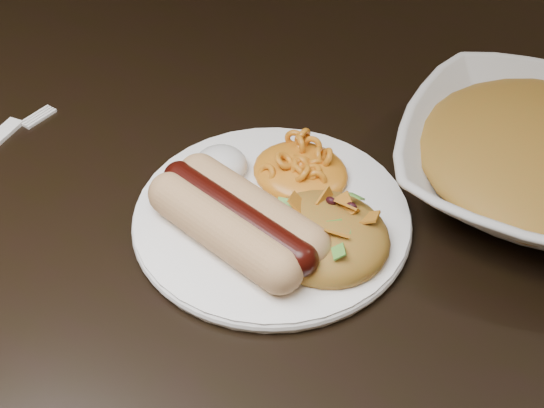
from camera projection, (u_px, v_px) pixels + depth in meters
The scene contains 7 objects.
table at pixel (254, 217), 0.76m from camera, with size 1.60×0.90×0.75m.
plate at pixel (272, 218), 0.62m from camera, with size 0.23×0.23×0.01m, color white.
hotdog at pixel (237, 219), 0.59m from camera, with size 0.13×0.08×0.04m.
mac_and_cheese at pixel (301, 162), 0.64m from camera, with size 0.08×0.08×0.03m, color orange.
sour_cream at pixel (220, 160), 0.64m from camera, with size 0.05×0.05×0.03m, color silver.
taco_salad at pixel (325, 227), 0.58m from camera, with size 0.10×0.10×0.05m.
serving_bowl at pixel (542, 166), 0.63m from camera, with size 0.24×0.24×0.06m, color white.
Camera 1 is at (0.34, -0.42, 1.19)m, focal length 50.00 mm.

